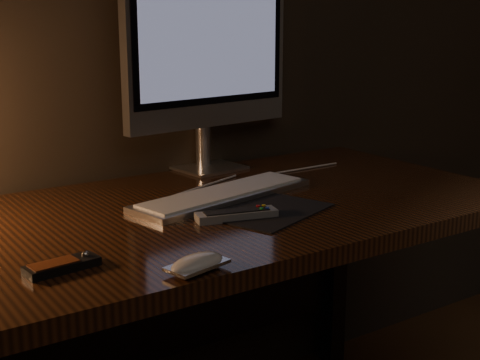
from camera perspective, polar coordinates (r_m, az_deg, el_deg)
desk at (r=1.62m, az=-5.58°, el=-6.37°), size 1.60×0.75×0.75m
monitor at (r=1.87m, az=-2.69°, el=11.01°), size 0.54×0.18×0.57m
keyboard at (r=1.61m, az=-1.42°, el=-1.21°), size 0.51×0.24×0.02m
mousepad at (r=1.51m, az=2.11°, el=-2.57°), size 0.32×0.29×0.00m
mouse at (r=1.16m, az=-3.67°, el=-7.32°), size 0.12×0.08×0.02m
media_remote at (r=1.20m, az=-14.94°, el=-7.05°), size 0.13×0.06×0.02m
tv_remote at (r=1.44m, az=-0.30°, el=-2.97°), size 0.18×0.09×0.02m
cable at (r=1.78m, az=0.97°, el=0.04°), size 0.64×0.11×0.01m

